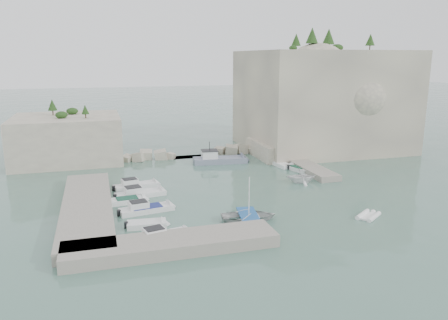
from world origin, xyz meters
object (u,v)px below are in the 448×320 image
object	(u,v)px
motorboat_f	(163,240)
tender_east_b	(298,171)
motorboat_e	(147,227)
inflatable_dinghy	(368,217)
motorboat_a	(137,188)
tender_east_a	(301,183)
motorboat_b	(141,196)
tender_east_d	(277,162)
motorboat_c	(127,203)
tender_east_c	(281,166)
rowboat	(249,220)
work_boat	(220,163)
motorboat_d	(147,212)

from	to	relation	value
motorboat_f	tender_east_b	xyz separation A→B (m)	(22.39, 18.83, 0.00)
motorboat_e	motorboat_f	xyz separation A→B (m)	(1.03, -3.52, 0.00)
inflatable_dinghy	tender_east_b	bearing A→B (deg)	50.37
motorboat_a	tender_east_a	world-z (taller)	tender_east_a
motorboat_b	motorboat_a	bearing A→B (deg)	81.53
motorboat_f	tender_east_d	bearing A→B (deg)	35.97
tender_east_b	inflatable_dinghy	bearing A→B (deg)	159.59
motorboat_c	motorboat_f	xyz separation A→B (m)	(2.33, -11.28, 0.00)
motorboat_a	tender_east_d	bearing A→B (deg)	8.35
tender_east_c	tender_east_b	bearing A→B (deg)	-165.43
motorboat_f	tender_east_b	world-z (taller)	motorboat_f
motorboat_f	inflatable_dinghy	xyz separation A→B (m)	(20.95, -0.30, 0.00)
motorboat_e	inflatable_dinghy	distance (m)	22.31
rowboat	work_boat	bearing A→B (deg)	0.08
tender_east_d	work_boat	distance (m)	8.92
tender_east_b	tender_east_c	world-z (taller)	same
tender_east_b	rowboat	bearing A→B (deg)	124.70
tender_east_b	tender_east_d	bearing A→B (deg)	-8.99
motorboat_b	rowboat	distance (m)	14.53
tender_east_a	tender_east_b	bearing A→B (deg)	-11.18
motorboat_f	motorboat_d	bearing A→B (deg)	80.94
inflatable_dinghy	tender_east_b	xyz separation A→B (m)	(1.44, 19.13, 0.00)
tender_east_a	tender_east_b	distance (m)	6.15
tender_east_c	work_boat	world-z (taller)	work_boat
motorboat_a	tender_east_d	world-z (taller)	tender_east_d
motorboat_d	tender_east_d	distance (m)	28.01
motorboat_e	motorboat_d	bearing A→B (deg)	88.43
motorboat_f	tender_east_d	world-z (taller)	tender_east_d
inflatable_dinghy	tender_east_d	world-z (taller)	tender_east_d
motorboat_f	rowboat	bearing A→B (deg)	1.93
motorboat_b	motorboat_f	bearing A→B (deg)	-97.83
rowboat	tender_east_c	distance (m)	23.13
rowboat	tender_east_b	xyz separation A→B (m)	(13.40, 16.42, 0.00)
motorboat_a	motorboat_d	distance (m)	9.08
tender_east_a	tender_east_d	xyz separation A→B (m)	(1.62, 11.73, 0.00)
motorboat_a	motorboat_b	world-z (taller)	same
motorboat_d	work_boat	distance (m)	23.19
work_boat	motorboat_d	bearing A→B (deg)	-119.55
tender_east_a	work_boat	size ratio (longest dim) A/B	0.42
rowboat	motorboat_a	bearing A→B (deg)	43.23
motorboat_f	tender_east_d	distance (m)	32.98
motorboat_c	work_boat	world-z (taller)	work_boat
motorboat_b	rowboat	world-z (taller)	motorboat_b
motorboat_a	motorboat_b	xyz separation A→B (m)	(0.13, -3.55, 0.00)
motorboat_a	motorboat_c	xyz separation A→B (m)	(-1.57, -5.56, 0.00)
motorboat_b	tender_east_c	xyz separation A→B (m)	(21.71, 8.83, 0.00)
tender_east_d	work_boat	xyz separation A→B (m)	(-8.74, 1.79, 0.00)
motorboat_f	work_boat	xyz separation A→B (m)	(12.89, 26.68, 0.00)
tender_east_a	tender_east_b	size ratio (longest dim) A/B	0.83
inflatable_dinghy	tender_east_c	distance (m)	22.42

